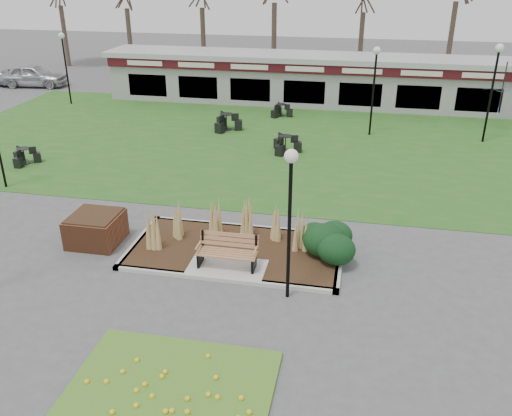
% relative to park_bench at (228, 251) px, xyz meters
% --- Properties ---
extents(ground, '(100.00, 100.00, 0.00)m').
position_rel_park_bench_xyz_m(ground, '(0.00, -0.25, -0.59)').
color(ground, '#515154').
rests_on(ground, ground).
extents(lawn, '(34.00, 16.00, 0.02)m').
position_rel_park_bench_xyz_m(lawn, '(0.00, 11.75, -0.58)').
color(lawn, '#255E1D').
rests_on(lawn, ground).
extents(flower_bed, '(4.20, 3.00, 0.16)m').
position_rel_park_bench_xyz_m(flower_bed, '(0.00, -4.85, -0.52)').
color(flower_bed, '#387220').
rests_on(flower_bed, ground).
extents(planting_bed, '(6.75, 3.40, 1.27)m').
position_rel_park_bench_xyz_m(planting_bed, '(1.27, 1.10, -0.22)').
color(planting_bed, '#321E14').
rests_on(planting_bed, ground).
extents(park_bench, '(1.70, 0.66, 0.93)m').
position_rel_park_bench_xyz_m(park_bench, '(0.00, 0.00, 0.00)').
color(park_bench, '#AA7C4D').
rests_on(park_bench, ground).
extents(brick_planter, '(1.50, 1.50, 0.95)m').
position_rel_park_bench_xyz_m(brick_planter, '(-4.40, 0.75, -0.11)').
color(brick_planter, brown).
rests_on(brick_planter, ground).
extents(food_pavilion, '(24.60, 3.40, 2.90)m').
position_rel_park_bench_xyz_m(food_pavilion, '(0.00, 19.71, 0.89)').
color(food_pavilion, '#99999C').
rests_on(food_pavilion, ground).
extents(lamp_post_near_right, '(0.34, 0.34, 4.07)m').
position_rel_park_bench_xyz_m(lamp_post_near_right, '(1.87, -1.05, 2.38)').
color(lamp_post_near_right, black).
rests_on(lamp_post_near_right, ground).
extents(lamp_post_mid_right, '(0.38, 0.38, 4.60)m').
position_rel_park_bench_xyz_m(lamp_post_mid_right, '(9.21, 13.78, 2.76)').
color(lamp_post_mid_right, black).
rests_on(lamp_post_mid_right, ground).
extents(lamp_post_far_right, '(0.36, 0.36, 4.30)m').
position_rel_park_bench_xyz_m(lamp_post_far_right, '(3.84, 13.86, 2.55)').
color(lamp_post_far_right, black).
rests_on(lamp_post_far_right, ground).
extents(lamp_post_far_left, '(0.35, 0.35, 4.16)m').
position_rel_park_bench_xyz_m(lamp_post_far_left, '(-14.00, 16.75, 2.44)').
color(lamp_post_far_left, black).
rests_on(lamp_post_far_left, ground).
extents(bistro_set_a, '(1.29, 1.14, 0.69)m').
position_rel_park_bench_xyz_m(bistro_set_a, '(-10.68, 6.71, -0.34)').
color(bistro_set_a, black).
rests_on(bistro_set_a, ground).
extents(bistro_set_b, '(1.49, 1.56, 0.84)m').
position_rel_park_bench_xyz_m(bistro_set_b, '(-3.39, 13.26, -0.29)').
color(bistro_set_b, black).
rests_on(bistro_set_b, ground).
extents(bistro_set_c, '(1.15, 1.28, 0.68)m').
position_rel_park_bench_xyz_m(bistro_set_c, '(-1.06, 16.44, -0.34)').
color(bistro_set_c, black).
rests_on(bistro_set_c, ground).
extents(bistro_set_d, '(1.37, 1.41, 0.77)m').
position_rel_park_bench_xyz_m(bistro_set_d, '(0.10, 10.40, -0.31)').
color(bistro_set_d, black).
rests_on(bistro_set_d, ground).
extents(patio_umbrella, '(2.08, 2.11, 2.36)m').
position_rel_park_bench_xyz_m(patio_umbrella, '(10.17, 15.97, 0.91)').
color(patio_umbrella, black).
rests_on(patio_umbrella, ground).
extents(car_silver, '(4.62, 2.28, 1.51)m').
position_rel_park_bench_xyz_m(car_silver, '(-18.88, 20.75, 0.17)').
color(car_silver, '#BABABF').
rests_on(car_silver, ground).
extents(car_black, '(4.63, 1.97, 1.48)m').
position_rel_park_bench_xyz_m(car_black, '(-9.40, 21.65, 0.15)').
color(car_black, black).
rests_on(car_black, ground).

